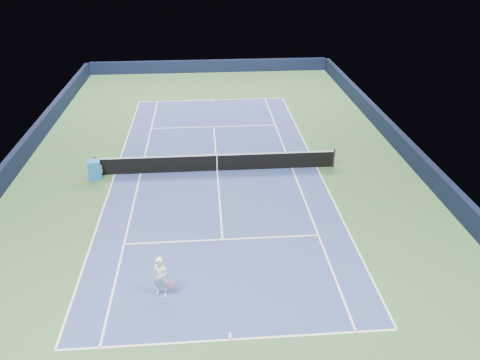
{
  "coord_description": "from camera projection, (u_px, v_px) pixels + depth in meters",
  "views": [
    {
      "loc": [
        -0.53,
        -22.6,
        11.62
      ],
      "look_at": [
        1.01,
        -3.0,
        1.0
      ],
      "focal_mm": 35.0,
      "sensor_mm": 36.0,
      "label": 1
    }
  ],
  "objects": [
    {
      "name": "ground",
      "position": [
        217.0,
        171.0,
        25.39
      ],
      "size": [
        40.0,
        40.0,
        0.0
      ],
      "primitive_type": "plane",
      "color": "#31572F",
      "rests_on": "ground"
    },
    {
      "name": "wall_far",
      "position": [
        209.0,
        66.0,
        42.52
      ],
      "size": [
        22.0,
        0.35,
        1.1
      ],
      "primitive_type": "cube",
      "color": "#111633",
      "rests_on": "ground"
    },
    {
      "name": "wall_right",
      "position": [
        412.0,
        155.0,
        25.87
      ],
      "size": [
        0.35,
        40.0,
        1.1
      ],
      "primitive_type": "cube",
      "color": "black",
      "rests_on": "ground"
    },
    {
      "name": "wall_left",
      "position": [
        10.0,
        169.0,
        24.38
      ],
      "size": [
        0.35,
        40.0,
        1.1
      ],
      "primitive_type": "cube",
      "color": "black",
      "rests_on": "ground"
    },
    {
      "name": "court_surface",
      "position": [
        217.0,
        171.0,
        25.38
      ],
      "size": [
        10.97,
        23.77,
        0.01
      ],
      "primitive_type": "cube",
      "color": "navy",
      "rests_on": "ground"
    },
    {
      "name": "baseline_far",
      "position": [
        212.0,
        100.0,
        35.81
      ],
      "size": [
        10.97,
        0.08,
        0.0
      ],
      "primitive_type": "cube",
      "color": "white",
      "rests_on": "ground"
    },
    {
      "name": "baseline_near",
      "position": [
        230.0,
        340.0,
        14.96
      ],
      "size": [
        10.97,
        0.08,
        0.0
      ],
      "primitive_type": "cube",
      "color": "white",
      "rests_on": "ground"
    },
    {
      "name": "sideline_doubles_right",
      "position": [
        317.0,
        167.0,
        25.76
      ],
      "size": [
        0.08,
        23.77,
        0.0
      ],
      "primitive_type": "cube",
      "color": "white",
      "rests_on": "ground"
    },
    {
      "name": "sideline_doubles_left",
      "position": [
        115.0,
        174.0,
        25.0
      ],
      "size": [
        0.08,
        23.77,
        0.0
      ],
      "primitive_type": "cube",
      "color": "white",
      "rests_on": "ground"
    },
    {
      "name": "sideline_singles_right",
      "position": [
        292.0,
        168.0,
        25.66
      ],
      "size": [
        0.08,
        23.77,
        0.0
      ],
      "primitive_type": "cube",
      "color": "white",
      "rests_on": "ground"
    },
    {
      "name": "sideline_singles_left",
      "position": [
        141.0,
        173.0,
        25.1
      ],
      "size": [
        0.08,
        23.77,
        0.0
      ],
      "primitive_type": "cube",
      "color": "white",
      "rests_on": "ground"
    },
    {
      "name": "service_line_far",
      "position": [
        214.0,
        127.0,
        31.0
      ],
      "size": [
        8.23,
        0.08,
        0.0
      ],
      "primitive_type": "cube",
      "color": "white",
      "rests_on": "ground"
    },
    {
      "name": "service_line_near",
      "position": [
        223.0,
        239.0,
        19.77
      ],
      "size": [
        8.23,
        0.08,
        0.0
      ],
      "primitive_type": "cube",
      "color": "white",
      "rests_on": "ground"
    },
    {
      "name": "center_service_line",
      "position": [
        217.0,
        171.0,
        25.38
      ],
      "size": [
        0.08,
        12.8,
        0.0
      ],
      "primitive_type": "cube",
      "color": "white",
      "rests_on": "ground"
    },
    {
      "name": "center_mark_far",
      "position": [
        212.0,
        101.0,
        35.68
      ],
      "size": [
        0.08,
        0.3,
        0.0
      ],
      "primitive_type": "cube",
      "color": "white",
      "rests_on": "ground"
    },
    {
      "name": "center_mark_near",
      "position": [
        230.0,
        336.0,
        15.09
      ],
      "size": [
        0.08,
        0.3,
        0.0
      ],
      "primitive_type": "cube",
      "color": "white",
      "rests_on": "ground"
    },
    {
      "name": "tennis_net",
      "position": [
        217.0,
        162.0,
        25.15
      ],
      "size": [
        12.9,
        0.1,
        1.07
      ],
      "color": "black",
      "rests_on": "ground"
    },
    {
      "name": "sponsor_cube",
      "position": [
        95.0,
        170.0,
        24.36
      ],
      "size": [
        0.72,
        0.67,
        1.03
      ],
      "color": "blue",
      "rests_on": "ground"
    },
    {
      "name": "tennis_player",
      "position": [
        161.0,
        277.0,
        16.44
      ],
      "size": [
        0.8,
        1.32,
        1.96
      ],
      "color": "white",
      "rests_on": "ground"
    }
  ]
}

